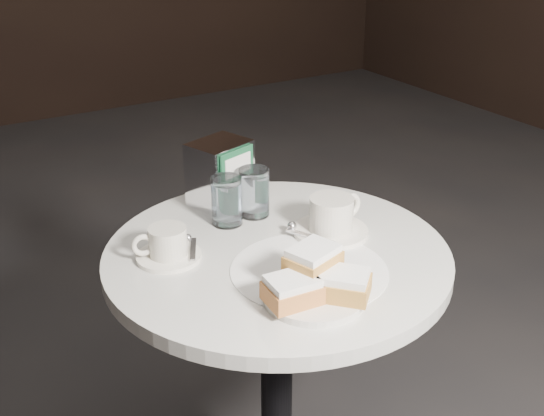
{
  "coord_description": "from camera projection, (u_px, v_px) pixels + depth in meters",
  "views": [
    {
      "loc": [
        -0.63,
        -1.03,
        1.41
      ],
      "look_at": [
        0.0,
        0.02,
        0.83
      ],
      "focal_mm": 45.0,
      "sensor_mm": 36.0,
      "label": 1
    }
  ],
  "objects": [
    {
      "name": "water_glass_right",
      "position": [
        254.0,
        193.0,
        1.5
      ],
      "size": [
        0.07,
        0.07,
        0.11
      ],
      "rotation": [
        0.0,
        0.0,
        0.01
      ],
      "color": "white",
      "rests_on": "cafe_table"
    },
    {
      "name": "sugar_spill",
      "position": [
        309.0,
        270.0,
        1.3
      ],
      "size": [
        0.34,
        0.34,
        0.0
      ],
      "primitive_type": "cylinder",
      "rotation": [
        0.0,
        0.0,
        -0.12
      ],
      "color": "white",
      "rests_on": "cafe_table"
    },
    {
      "name": "coffee_cup_left",
      "position": [
        167.0,
        245.0,
        1.33
      ],
      "size": [
        0.15,
        0.15,
        0.07
      ],
      "rotation": [
        0.0,
        0.0,
        -0.2
      ],
      "color": "white",
      "rests_on": "cafe_table"
    },
    {
      "name": "cafe_table",
      "position": [
        277.0,
        331.0,
        1.46
      ],
      "size": [
        0.7,
        0.7,
        0.74
      ],
      "color": "black",
      "rests_on": "ground"
    },
    {
      "name": "beignet_plate",
      "position": [
        315.0,
        284.0,
        1.2
      ],
      "size": [
        0.24,
        0.24,
        0.09
      ],
      "rotation": [
        0.0,
        0.0,
        -0.38
      ],
      "color": "silver",
      "rests_on": "cafe_table"
    },
    {
      "name": "water_glass_left",
      "position": [
        227.0,
        201.0,
        1.46
      ],
      "size": [
        0.07,
        0.07,
        0.11
      ],
      "rotation": [
        0.0,
        0.0,
        -0.04
      ],
      "color": "white",
      "rests_on": "cafe_table"
    },
    {
      "name": "napkin_dispenser",
      "position": [
        220.0,
        173.0,
        1.55
      ],
      "size": [
        0.15,
        0.14,
        0.15
      ],
      "rotation": [
        0.0,
        0.0,
        0.32
      ],
      "color": "white",
      "rests_on": "cafe_table"
    },
    {
      "name": "coffee_cup_right",
      "position": [
        331.0,
        218.0,
        1.43
      ],
      "size": [
        0.19,
        0.19,
        0.08
      ],
      "rotation": [
        0.0,
        0.0,
        0.19
      ],
      "color": "white",
      "rests_on": "cafe_table"
    }
  ]
}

